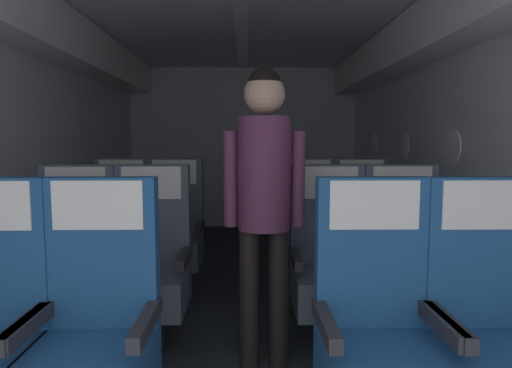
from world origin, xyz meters
TOP-DOWN VIEW (x-y plane):
  - ground at (0.00, 3.04)m, footprint 3.42×6.47m
  - fuselage_shell at (0.00, 3.30)m, footprint 3.30×6.12m
  - seat_a_left_aisle at (-0.56, 1.46)m, footprint 0.49×0.48m
  - seat_a_right_aisle at (1.01, 1.43)m, footprint 0.49×0.48m
  - seat_a_right_window at (0.56, 1.44)m, footprint 0.49×0.48m
  - seat_b_left_window at (-1.00, 2.40)m, footprint 0.49×0.48m
  - seat_b_left_aisle at (-0.55, 2.41)m, footprint 0.49×0.48m
  - seat_b_right_aisle at (1.01, 2.40)m, footprint 0.49×0.48m
  - seat_b_right_window at (0.55, 2.40)m, footprint 0.49×0.48m
  - seat_c_left_window at (-1.00, 3.39)m, footprint 0.49×0.48m
  - seat_c_left_aisle at (-0.56, 3.37)m, footprint 0.49×0.48m
  - seat_c_right_aisle at (1.00, 3.36)m, footprint 0.49×0.48m
  - seat_c_right_window at (0.56, 3.38)m, footprint 0.49×0.48m
  - flight_attendant at (0.13, 2.10)m, footprint 0.43×0.28m

SIDE VIEW (x-z plane):
  - ground at x=0.00m, z-range -0.02..0.00m
  - seat_a_left_aisle at x=-0.56m, z-range -0.08..0.99m
  - seat_a_right_aisle at x=1.01m, z-range -0.08..0.99m
  - seat_a_right_window at x=0.56m, z-range -0.08..0.99m
  - seat_b_left_window at x=-1.00m, z-range -0.08..0.99m
  - seat_b_left_aisle at x=-0.55m, z-range -0.08..0.99m
  - seat_b_right_aisle at x=1.01m, z-range -0.08..0.99m
  - seat_b_right_window at x=0.55m, z-range -0.08..0.99m
  - seat_c_left_window at x=-1.00m, z-range -0.08..0.99m
  - seat_c_left_aisle at x=-0.56m, z-range -0.08..0.99m
  - seat_c_right_aisle at x=1.00m, z-range -0.08..0.99m
  - seat_c_right_window at x=0.56m, z-range -0.08..0.99m
  - flight_attendant at x=0.13m, z-range 0.19..1.79m
  - fuselage_shell at x=0.00m, z-range 0.48..2.77m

